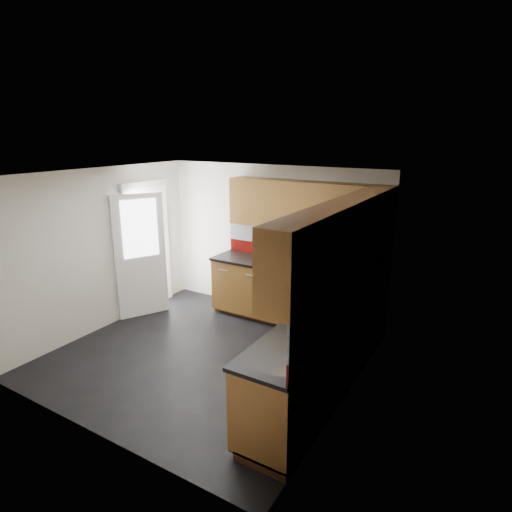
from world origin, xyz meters
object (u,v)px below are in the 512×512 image
Objects in this scene: toaster at (347,265)px; utensil_pot at (285,255)px; food_processor at (329,297)px; gas_hob at (288,265)px.

utensil_pot is at bearing 177.83° from toaster.
toaster is 1.06× the size of food_processor.
gas_hob is 1.27× the size of utensil_pot.
food_processor is (1.29, -1.44, 0.04)m from utensil_pot.
utensil_pot is at bearing 131.93° from food_processor.
toaster is at bearing -2.17° from utensil_pot.
gas_hob is at bearing -53.86° from utensil_pot.
gas_hob is 0.27m from utensil_pot.
utensil_pot is (-0.15, 0.20, 0.08)m from gas_hob.
utensil_pot reaches higher than gas_hob.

